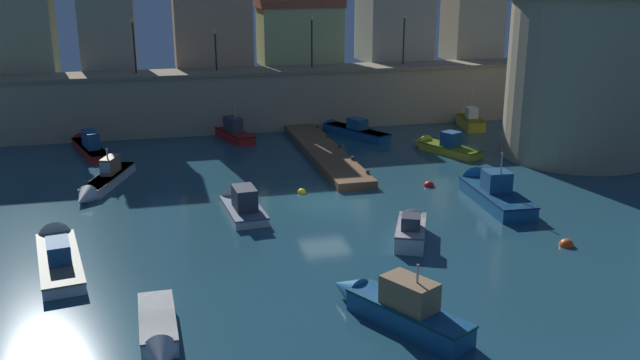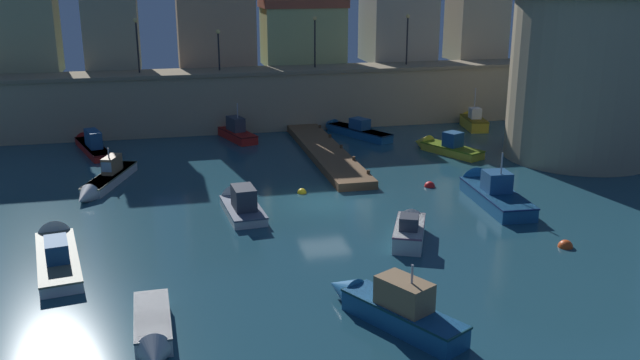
% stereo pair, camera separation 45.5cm
% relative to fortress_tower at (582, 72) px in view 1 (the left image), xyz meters
% --- Properties ---
extents(ground_plane, '(101.98, 101.98, 0.00)m').
position_rel_fortress_tower_xyz_m(ground_plane, '(-18.13, -5.37, -5.53)').
color(ground_plane, '#1E4756').
extents(quay_wall, '(43.05, 3.65, 4.53)m').
position_rel_fortress_tower_xyz_m(quay_wall, '(-18.13, 13.30, -3.26)').
color(quay_wall, tan).
rests_on(quay_wall, ground).
extents(old_town_backdrop, '(41.52, 5.34, 8.13)m').
position_rel_fortress_tower_xyz_m(old_town_backdrop, '(-18.32, 17.11, 2.22)').
color(old_town_backdrop, tan).
rests_on(old_town_backdrop, ground).
extents(fortress_tower, '(10.00, 10.00, 10.95)m').
position_rel_fortress_tower_xyz_m(fortress_tower, '(0.00, 0.00, 0.00)').
color(fortress_tower, tan).
rests_on(fortress_tower, ground).
extents(pier_dock, '(2.29, 15.38, 0.70)m').
position_rel_fortress_tower_xyz_m(pier_dock, '(-15.82, 3.93, -5.29)').
color(pier_dock, brown).
rests_on(pier_dock, ground).
extents(quay_lamp_0, '(0.32, 0.32, 3.89)m').
position_rel_fortress_tower_xyz_m(quay_lamp_0, '(-27.52, 13.30, 1.54)').
color(quay_lamp_0, black).
rests_on(quay_lamp_0, quay_wall).
extents(quay_lamp_1, '(0.32, 0.32, 3.00)m').
position_rel_fortress_tower_xyz_m(quay_lamp_1, '(-21.73, 13.30, 1.02)').
color(quay_lamp_1, black).
rests_on(quay_lamp_1, quay_wall).
extents(quay_lamp_2, '(0.32, 0.32, 3.85)m').
position_rel_fortress_tower_xyz_m(quay_lamp_2, '(-14.45, 13.30, 1.51)').
color(quay_lamp_2, black).
rests_on(quay_lamp_2, quay_wall).
extents(quay_lamp_3, '(0.32, 0.32, 3.90)m').
position_rel_fortress_tower_xyz_m(quay_lamp_3, '(-7.04, 13.30, 1.54)').
color(quay_lamp_3, black).
rests_on(quay_lamp_3, quay_wall).
extents(moored_boat_1, '(1.28, 4.65, 1.11)m').
position_rel_fortress_tower_xyz_m(moored_boat_1, '(-26.86, -17.73, -5.18)').
color(moored_boat_1, silver).
rests_on(moored_boat_1, ground).
extents(moored_boat_2, '(3.32, 7.01, 2.32)m').
position_rel_fortress_tower_xyz_m(moored_boat_2, '(-29.50, 0.09, -5.13)').
color(moored_boat_2, silver).
rests_on(moored_boat_2, ground).
extents(moored_boat_3, '(2.72, 7.46, 1.79)m').
position_rel_fortress_tower_xyz_m(moored_boat_3, '(-30.85, -9.66, -5.19)').
color(moored_boat_3, white).
rests_on(moored_boat_3, ground).
extents(moored_boat_4, '(2.86, 4.41, 1.59)m').
position_rel_fortress_tower_xyz_m(moored_boat_4, '(-15.49, -11.00, -5.04)').
color(moored_boat_4, silver).
rests_on(moored_boat_4, ground).
extents(moored_boat_5, '(2.01, 5.23, 2.09)m').
position_rel_fortress_tower_xyz_m(moored_boat_5, '(-22.57, -5.47, -5.11)').
color(moored_boat_5, silver).
rests_on(moored_boat_5, ground).
extents(moored_boat_6, '(3.97, 5.88, 2.64)m').
position_rel_fortress_tower_xyz_m(moored_boat_6, '(-18.89, -18.23, -4.92)').
color(moored_boat_6, '#195689').
rests_on(moored_boat_6, ground).
extents(moored_boat_7, '(3.62, 5.54, 1.87)m').
position_rel_fortress_tower_xyz_m(moored_boat_7, '(-7.96, 3.14, -5.12)').
color(moored_boat_7, gold).
rests_on(moored_boat_7, ground).
extents(moored_boat_8, '(2.91, 5.85, 2.96)m').
position_rel_fortress_tower_xyz_m(moored_boat_8, '(-21.21, 10.63, -5.05)').
color(moored_boat_8, red).
rests_on(moored_boat_8, ground).
extents(moored_boat_9, '(3.20, 7.40, 1.88)m').
position_rel_fortress_tower_xyz_m(moored_boat_9, '(-30.99, 9.06, -5.09)').
color(moored_boat_9, red).
rests_on(moored_boat_9, ground).
extents(moored_boat_10, '(1.93, 4.39, 3.33)m').
position_rel_fortress_tower_xyz_m(moored_boat_10, '(-2.77, 9.78, -5.01)').
color(moored_boat_10, gold).
rests_on(moored_boat_10, ground).
extents(moored_boat_11, '(4.26, 6.93, 1.62)m').
position_rel_fortress_tower_xyz_m(moored_boat_11, '(-12.53, 9.43, -5.12)').
color(moored_boat_11, '#195689').
rests_on(moored_boat_11, ground).
extents(moored_boat_12, '(2.23, 7.17, 3.40)m').
position_rel_fortress_tower_xyz_m(moored_boat_12, '(-9.47, -6.62, -5.04)').
color(moored_boat_12, '#195689').
rests_on(moored_boat_12, ground).
extents(mooring_buoy_0, '(0.60, 0.60, 0.60)m').
position_rel_fortress_tower_xyz_m(mooring_buoy_0, '(-11.69, -3.89, -5.53)').
color(mooring_buoy_0, red).
rests_on(mooring_buoy_0, ground).
extents(mooring_buoy_1, '(0.51, 0.51, 0.51)m').
position_rel_fortress_tower_xyz_m(mooring_buoy_1, '(-18.94, -3.39, -5.53)').
color(mooring_buoy_1, yellow).
rests_on(mooring_buoy_1, ground).
extents(mooring_buoy_2, '(0.66, 0.66, 0.66)m').
position_rel_fortress_tower_xyz_m(mooring_buoy_2, '(-9.18, -13.58, -5.53)').
color(mooring_buoy_2, '#EA4C19').
rests_on(mooring_buoy_2, ground).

